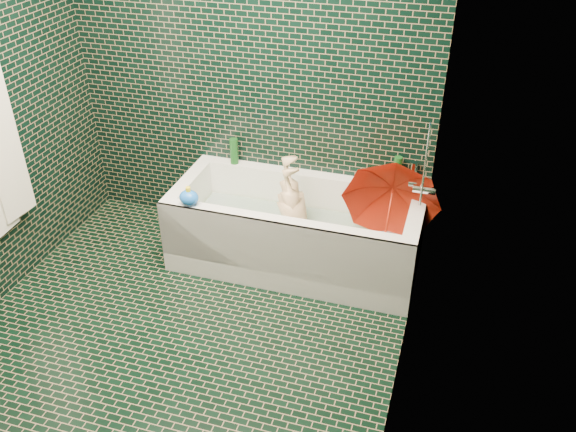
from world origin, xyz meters
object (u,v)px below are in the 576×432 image
(child, at_px, (298,225))
(umbrella, at_px, (389,212))
(rubber_duck, at_px, (374,177))
(bath_toy, at_px, (189,197))
(bathtub, at_px, (295,238))

(child, xyz_separation_m, umbrella, (0.62, -0.05, 0.25))
(child, bearing_deg, rubber_duck, 111.04)
(child, bearing_deg, umbrella, 70.41)
(umbrella, height_order, bath_toy, umbrella)
(child, height_order, rubber_duck, rubber_duck)
(bath_toy, bearing_deg, bathtub, 45.06)
(umbrella, distance_m, bath_toy, 1.30)
(rubber_duck, distance_m, bath_toy, 1.28)
(child, relative_size, umbrella, 1.58)
(child, bearing_deg, bath_toy, -77.74)
(bathtub, distance_m, rubber_duck, 0.70)
(bathtub, relative_size, bath_toy, 10.78)
(child, xyz_separation_m, bath_toy, (-0.65, -0.33, 0.30))
(bathtub, distance_m, child, 0.10)
(child, height_order, bath_toy, bath_toy)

